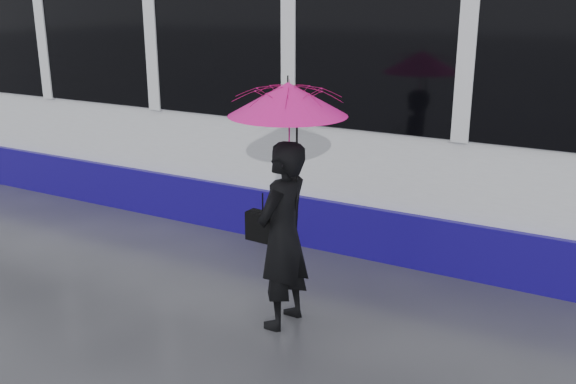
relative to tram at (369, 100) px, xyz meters
The scene contains 6 objects.
ground 3.00m from the tram, 95.19° to the right, with size 90.00×90.00×0.00m, color #2C2B31.
rails 1.64m from the tram, behind, with size 34.00×1.51×0.02m.
tram is the anchor object (origin of this frame).
woman 3.17m from the tram, 81.76° to the right, with size 0.63×0.41×1.73m, color black.
umbrella 3.09m from the tram, 80.84° to the right, with size 1.08×1.08×1.17m.
handbag 3.11m from the tram, 85.83° to the right, with size 0.32×0.15×0.45m.
Camera 1 is at (3.31, -5.20, 2.92)m, focal length 40.00 mm.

